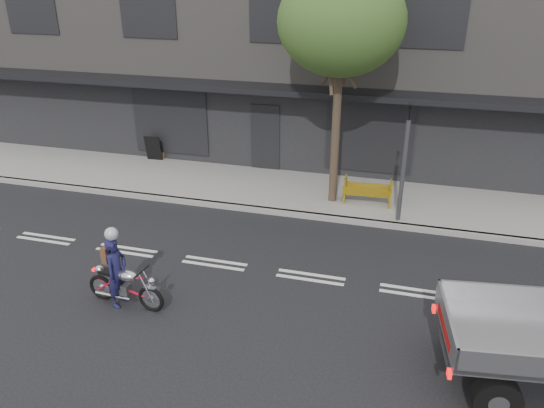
{
  "coord_description": "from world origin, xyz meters",
  "views": [
    {
      "loc": [
        4.32,
        -10.42,
        6.72
      ],
      "look_at": [
        1.32,
        0.5,
        1.54
      ],
      "focal_mm": 35.0,
      "sensor_mm": 36.0,
      "label": 1
    }
  ],
  "objects_px": {
    "motorcycle": "(125,285)",
    "rider": "(117,272)",
    "sandwich_board": "(153,148)",
    "traffic_light_pole": "(403,169)",
    "construction_barrier": "(367,194)",
    "street_tree": "(341,22)"
  },
  "relations": [
    {
      "from": "motorcycle",
      "to": "sandwich_board",
      "type": "distance_m",
      "value": 8.8
    },
    {
      "from": "street_tree",
      "to": "sandwich_board",
      "type": "xyz_separation_m",
      "value": [
        -6.84,
        1.8,
        -4.67
      ]
    },
    {
      "from": "construction_barrier",
      "to": "sandwich_board",
      "type": "xyz_separation_m",
      "value": [
        -7.87,
        1.96,
        0.06
      ]
    },
    {
      "from": "traffic_light_pole",
      "to": "rider",
      "type": "xyz_separation_m",
      "value": [
        -5.55,
        -5.45,
        -0.87
      ]
    },
    {
      "from": "traffic_light_pole",
      "to": "street_tree",
      "type": "bearing_deg",
      "value": 156.97
    },
    {
      "from": "street_tree",
      "to": "traffic_light_pole",
      "type": "distance_m",
      "value": 4.23
    },
    {
      "from": "traffic_light_pole",
      "to": "construction_barrier",
      "type": "height_order",
      "value": "traffic_light_pole"
    },
    {
      "from": "sandwich_board",
      "to": "rider",
      "type": "bearing_deg",
      "value": -70.75
    },
    {
      "from": "street_tree",
      "to": "motorcycle",
      "type": "bearing_deg",
      "value": -118.35
    },
    {
      "from": "traffic_light_pole",
      "to": "construction_barrier",
      "type": "xyz_separation_m",
      "value": [
        -0.97,
        0.69,
        -1.1
      ]
    },
    {
      "from": "motorcycle",
      "to": "rider",
      "type": "xyz_separation_m",
      "value": [
        -0.15,
        0.0,
        0.29
      ]
    },
    {
      "from": "traffic_light_pole",
      "to": "sandwich_board",
      "type": "distance_m",
      "value": 9.29
    },
    {
      "from": "motorcycle",
      "to": "construction_barrier",
      "type": "height_order",
      "value": "construction_barrier"
    },
    {
      "from": "rider",
      "to": "construction_barrier",
      "type": "bearing_deg",
      "value": -31.45
    },
    {
      "from": "motorcycle",
      "to": "rider",
      "type": "relative_size",
      "value": 1.18
    },
    {
      "from": "street_tree",
      "to": "construction_barrier",
      "type": "distance_m",
      "value": 4.84
    },
    {
      "from": "traffic_light_pole",
      "to": "rider",
      "type": "relative_size",
      "value": 2.23
    },
    {
      "from": "street_tree",
      "to": "traffic_light_pole",
      "type": "relative_size",
      "value": 1.93
    },
    {
      "from": "sandwich_board",
      "to": "construction_barrier",
      "type": "bearing_deg",
      "value": -16.85
    },
    {
      "from": "traffic_light_pole",
      "to": "construction_barrier",
      "type": "distance_m",
      "value": 1.62
    },
    {
      "from": "street_tree",
      "to": "motorcycle",
      "type": "distance_m",
      "value": 8.61
    },
    {
      "from": "traffic_light_pole",
      "to": "sandwich_board",
      "type": "xyz_separation_m",
      "value": [
        -8.84,
        2.65,
        -1.05
      ]
    }
  ]
}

